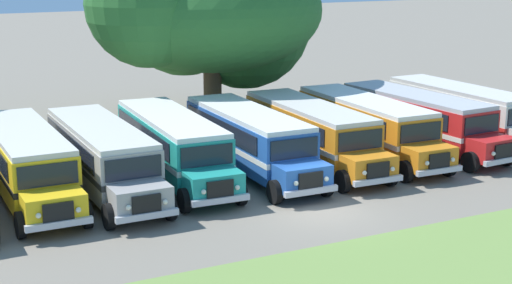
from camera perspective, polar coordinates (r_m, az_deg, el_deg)
The scene contains 10 objects.
ground_plane at distance 30.86m, azimuth 4.69°, elevation -5.09°, with size 220.00×220.00×0.00m, color slate.
parked_bus_slot_1 at distance 33.52m, azimuth -16.54°, elevation -1.27°, with size 2.72×10.84×2.82m.
parked_bus_slot_2 at distance 33.65m, azimuth -11.23°, elevation -0.90°, with size 2.72×10.84×2.82m.
parked_bus_slot_3 at distance 35.08m, azimuth -6.11°, elevation -0.11°, with size 3.11×10.90×2.82m.
parked_bus_slot_4 at distance 35.94m, azimuth -0.46°, elevation 0.31°, with size 2.86×10.86×2.82m.
parked_bus_slot_5 at distance 37.50m, azimuth 4.12°, elevation 0.84°, with size 2.96×10.88×2.82m.
parked_bus_slot_6 at distance 39.28m, azimuth 8.20°, elevation 1.33°, with size 2.93×10.87×2.82m.
parked_bus_slot_7 at distance 41.17m, azimuth 11.87°, elevation 1.75°, with size 3.30×10.93×2.82m.
parked_bus_slot_8 at distance 43.82m, azimuth 14.95°, elevation 2.30°, with size 2.95×10.87×2.82m.
broad_shade_tree at distance 45.43m, azimuth -3.74°, elevation 9.45°, with size 14.18×14.25×10.72m.
Camera 1 is at (-15.39, -24.82, 9.98)m, focal length 54.36 mm.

